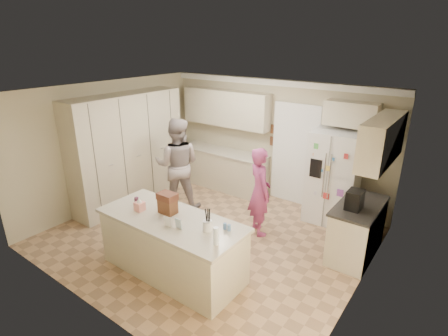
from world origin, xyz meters
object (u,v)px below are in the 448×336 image
Objects in this scene: refrigerator at (333,178)px; teen_boy at (177,165)px; coffee_maker at (355,200)px; island_base at (172,247)px; tissue_box at (140,206)px; dollhouse_body at (168,206)px; utensil_crock at (207,226)px; teen_girl at (260,192)px.

teen_boy is (-2.76, -1.36, 0.06)m from refrigerator.
coffee_maker is 2.87m from island_base.
dollhouse_body is at bearing 26.57° from tissue_box.
island_base is 0.79m from tissue_box.
teen_boy is (-2.09, 1.61, -0.04)m from utensil_crock.
utensil_crock is 0.58× the size of dollhouse_body.
coffee_maker is at bearing 151.00° from teen_boy.
island_base is (-2.05, -1.90, -0.63)m from coffee_maker.
dollhouse_body is 0.16× the size of teen_girl.
teen_boy reaches higher than teen_girl.
teen_boy reaches higher than coffee_maker.
teen_girl reaches higher than island_base.
refrigerator is at bearing 122.94° from coffee_maker.
dollhouse_body is at bearing 108.49° from teen_girl.
teen_boy is 1.18× the size of teen_girl.
utensil_crock is at bearing -106.34° from refrigerator.
refrigerator is 1.51m from teen_girl.
tissue_box is at bearing -169.70° from island_base.
island_base is 15.71× the size of tissue_box.
tissue_box is at bearing 100.09° from teen_girl.
refrigerator is 1.10× the size of teen_girl.
refrigerator is 3.27m from dollhouse_body.
utensil_crock reaches higher than island_base.
refrigerator is 0.82× the size of island_base.
coffee_maker is at bearing 52.88° from utensil_crock.
utensil_crock is (-0.68, -2.97, 0.10)m from refrigerator.
teen_boy is at bearing -157.36° from refrigerator.
teen_girl reaches higher than utensil_crock.
teen_boy is at bearing -176.07° from coffee_maker.
refrigerator reaches higher than utensil_crock.
dollhouse_body reaches higher than utensil_crock.
coffee_maker is (0.72, -1.12, 0.17)m from refrigerator.
teen_girl is (-0.21, 1.75, -0.18)m from utensil_crock.
teen_girl is (-0.89, -1.22, -0.08)m from refrigerator.
tissue_box is (-1.88, -3.12, 0.10)m from refrigerator.
island_base is at bearing 113.91° from teen_girl.
utensil_crock is at bearing 109.40° from teen_boy.
utensil_crock is at bearing 7.13° from tissue_box.
dollhouse_body is 2.02m from teen_boy.
coffee_maker is at bearing -138.67° from teen_girl.
island_base is 1.89m from teen_girl.
dollhouse_body is (-1.48, -2.92, 0.14)m from refrigerator.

